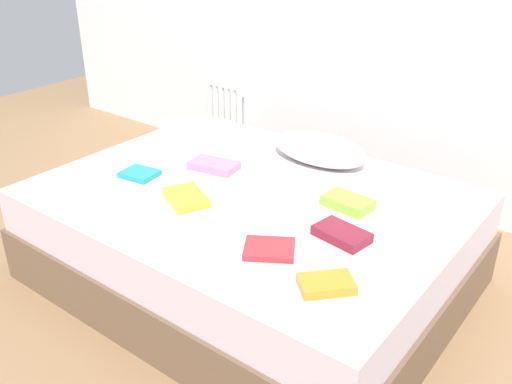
{
  "coord_description": "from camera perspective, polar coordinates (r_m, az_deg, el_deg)",
  "views": [
    {
      "loc": [
        1.5,
        -1.9,
        1.71
      ],
      "look_at": [
        0.0,
        0.05,
        0.48
      ],
      "focal_mm": 39.63,
      "sensor_mm": 36.0,
      "label": 1
    }
  ],
  "objects": [
    {
      "name": "pillow",
      "position": [
        3.02,
        6.43,
        4.32
      ],
      "size": [
        0.54,
        0.29,
        0.15
      ],
      "primitive_type": "ellipsoid",
      "color": "white",
      "rests_on": "bed"
    },
    {
      "name": "bed",
      "position": [
        2.83,
        -0.62,
        -4.58
      ],
      "size": [
        2.0,
        1.5,
        0.5
      ],
      "color": "brown",
      "rests_on": "ground"
    },
    {
      "name": "radiator",
      "position": [
        4.33,
        -3.18,
        7.91
      ],
      "size": [
        0.33,
        0.04,
        0.48
      ],
      "color": "white",
      "rests_on": "ground"
    },
    {
      "name": "textbook_lime",
      "position": [
        2.59,
        9.23,
        -1.06
      ],
      "size": [
        0.23,
        0.16,
        0.05
      ],
      "primitive_type": "cube",
      "rotation": [
        0.0,
        0.0,
        -0.1
      ],
      "color": "#8CC638",
      "rests_on": "bed"
    },
    {
      "name": "textbook_red",
      "position": [
        2.24,
        1.35,
        -5.76
      ],
      "size": [
        0.25,
        0.24,
        0.02
      ],
      "primitive_type": "cube",
      "rotation": [
        0.0,
        0.0,
        0.56
      ],
      "color": "red",
      "rests_on": "bed"
    },
    {
      "name": "textbook_orange",
      "position": [
        2.05,
        7.11,
        -9.2
      ],
      "size": [
        0.22,
        0.23,
        0.04
      ],
      "primitive_type": "cube",
      "rotation": [
        0.0,
        0.0,
        0.82
      ],
      "color": "orange",
      "rests_on": "bed"
    },
    {
      "name": "textbook_yellow",
      "position": [
        2.63,
        -7.1,
        -0.55
      ],
      "size": [
        0.28,
        0.24,
        0.04
      ],
      "primitive_type": "cube",
      "rotation": [
        0.0,
        0.0,
        -0.45
      ],
      "color": "yellow",
      "rests_on": "bed"
    },
    {
      "name": "textbook_teal",
      "position": [
        2.92,
        -11.68,
        1.81
      ],
      "size": [
        0.19,
        0.17,
        0.03
      ],
      "primitive_type": "cube",
      "rotation": [
        0.0,
        0.0,
        0.14
      ],
      "color": "teal",
      "rests_on": "bed"
    },
    {
      "name": "ground_plane",
      "position": [
        2.96,
        -0.6,
        -8.68
      ],
      "size": [
        8.0,
        8.0,
        0.0
      ],
      "primitive_type": "plane",
      "color": "#93704C"
    },
    {
      "name": "textbook_pink",
      "position": [
        2.95,
        -4.27,
        2.69
      ],
      "size": [
        0.27,
        0.18,
        0.04
      ],
      "primitive_type": "cube",
      "rotation": [
        0.0,
        0.0,
        0.17
      ],
      "color": "pink",
      "rests_on": "bed"
    },
    {
      "name": "textbook_white",
      "position": [
        2.5,
        2.14,
        -1.97
      ],
      "size": [
        0.28,
        0.28,
        0.04
      ],
      "primitive_type": "cube",
      "rotation": [
        0.0,
        0.0,
        0.74
      ],
      "color": "white",
      "rests_on": "bed"
    },
    {
      "name": "textbook_maroon",
      "position": [
        2.35,
        8.64,
        -4.22
      ],
      "size": [
        0.24,
        0.17,
        0.04
      ],
      "primitive_type": "cube",
      "rotation": [
        0.0,
        0.0,
        -0.16
      ],
      "color": "maroon",
      "rests_on": "bed"
    }
  ]
}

